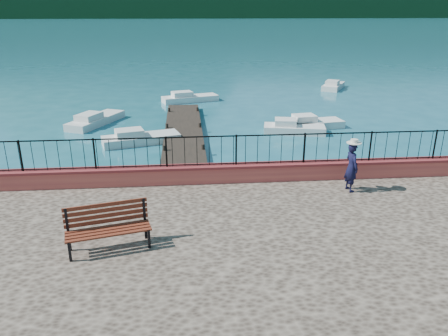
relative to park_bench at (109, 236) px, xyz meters
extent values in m
plane|color=#19596B|center=(3.73, 0.22, -1.52)|extent=(2000.00, 2000.00, 0.00)
cube|color=#C95B48|center=(3.73, 3.92, -0.03)|extent=(28.00, 0.46, 0.58)
cube|color=black|center=(3.73, 3.92, 0.74)|extent=(27.00, 0.05, 0.95)
cube|color=#2D231C|center=(1.73, 12.22, -1.37)|extent=(2.00, 16.00, 0.30)
cube|color=black|center=(3.73, 300.22, 7.48)|extent=(900.00, 60.00, 18.00)
ellipsoid|color=#142D23|center=(223.73, 560.22, -1.52)|extent=(448.00, 384.00, 180.00)
cube|color=black|center=(0.01, -0.04, -0.08)|extent=(2.00, 1.03, 0.48)
cube|color=maroon|center=(-0.06, 0.24, 0.46)|extent=(1.88, 0.54, 0.59)
imported|color=black|center=(6.83, 2.85, 0.45)|extent=(0.45, 0.61, 1.52)
cylinder|color=silver|center=(6.83, 2.85, 1.27)|extent=(0.44, 0.44, 0.12)
cube|color=silver|center=(-0.42, 12.45, -1.12)|extent=(4.05, 2.32, 0.80)
cube|color=silver|center=(7.80, 13.63, -1.12)|extent=(3.49, 1.94, 0.80)
cube|color=white|center=(9.11, 14.65, -1.12)|extent=(3.60, 1.76, 0.80)
cube|color=silver|center=(-3.43, 16.63, -1.12)|extent=(2.98, 4.41, 0.80)
cube|color=silver|center=(2.24, 22.70, -1.12)|extent=(4.24, 2.41, 0.80)
cube|color=silver|center=(14.44, 26.97, -1.12)|extent=(2.83, 3.58, 0.80)
camera|label=1|loc=(1.86, -9.16, 5.00)|focal=35.00mm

